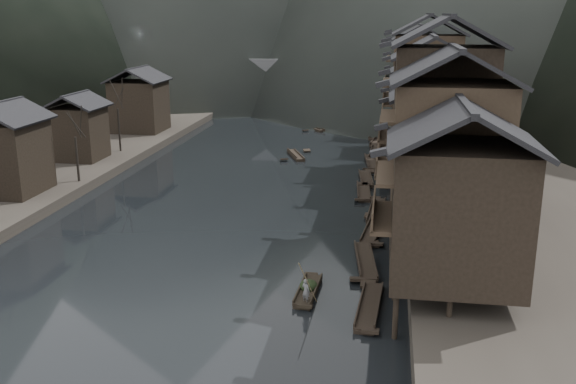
# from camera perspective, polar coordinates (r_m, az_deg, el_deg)

# --- Properties ---
(water) EXTENTS (300.00, 300.00, 0.00)m
(water) POSITION_cam_1_polar(r_m,az_deg,el_deg) (46.98, -8.26, -5.44)
(water) COLOR black
(water) RESTS_ON ground
(right_bank) EXTENTS (40.00, 200.00, 1.80)m
(right_bank) POSITION_cam_1_polar(r_m,az_deg,el_deg) (86.07, 23.37, 3.75)
(right_bank) COLOR #2D2823
(right_bank) RESTS_ON ground
(left_bank) EXTENTS (40.00, 200.00, 1.20)m
(left_bank) POSITION_cam_1_polar(r_m,az_deg,el_deg) (96.39, -21.43, 4.93)
(left_bank) COLOR #2D2823
(left_bank) RESTS_ON ground
(stilt_houses) EXTENTS (9.00, 67.60, 16.90)m
(stilt_houses) POSITION_cam_1_polar(r_m,az_deg,el_deg) (61.80, 12.63, 8.20)
(stilt_houses) COLOR black
(stilt_houses) RESTS_ON ground
(left_houses) EXTENTS (8.10, 53.20, 8.73)m
(left_houses) POSITION_cam_1_polar(r_m,az_deg,el_deg) (71.43, -19.61, 5.81)
(left_houses) COLOR black
(left_houses) RESTS_ON left_bank
(bare_trees) EXTENTS (3.60, 40.96, 7.20)m
(bare_trees) POSITION_cam_1_polar(r_m,az_deg,el_deg) (60.75, -21.30, 4.69)
(bare_trees) COLOR black
(bare_trees) RESTS_ON left_bank
(moored_sampans) EXTENTS (3.08, 75.20, 0.47)m
(moored_sampans) POSITION_cam_1_polar(r_m,az_deg,el_deg) (70.96, 7.59, 2.02)
(moored_sampans) COLOR black
(moored_sampans) RESTS_ON water
(midriver_boats) EXTENTS (8.12, 32.23, 0.45)m
(midriver_boats) POSITION_cam_1_polar(r_m,az_deg,el_deg) (91.30, 0.93, 5.21)
(midriver_boats) COLOR black
(midriver_boats) RESTS_ON water
(stone_bridge) EXTENTS (40.00, 6.00, 9.00)m
(stone_bridge) POSITION_cam_1_polar(r_m,az_deg,el_deg) (115.16, 2.25, 9.85)
(stone_bridge) COLOR #4C4C4F
(stone_bridge) RESTS_ON ground
(hero_sampan) EXTENTS (1.30, 5.14, 0.44)m
(hero_sampan) POSITION_cam_1_polar(r_m,az_deg,el_deg) (40.17, 1.80, -8.73)
(hero_sampan) COLOR black
(hero_sampan) RESTS_ON water
(cargo_heap) EXTENTS (1.12, 1.47, 0.67)m
(cargo_heap) POSITION_cam_1_polar(r_m,az_deg,el_deg) (40.15, 1.83, -7.85)
(cargo_heap) COLOR black
(cargo_heap) RESTS_ON hero_sampan
(boatman) EXTENTS (0.67, 0.63, 1.54)m
(boatman) POSITION_cam_1_polar(r_m,az_deg,el_deg) (38.13, 1.60, -8.46)
(boatman) COLOR slate
(boatman) RESTS_ON hero_sampan
(bamboo_pole) EXTENTS (1.11, 1.84, 3.57)m
(bamboo_pole) POSITION_cam_1_polar(r_m,az_deg,el_deg) (37.14, 1.94, -4.88)
(bamboo_pole) COLOR #8C7A51
(bamboo_pole) RESTS_ON boatman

